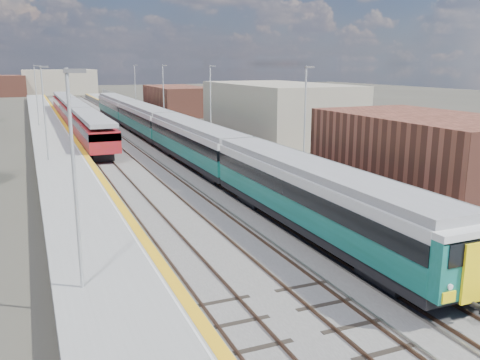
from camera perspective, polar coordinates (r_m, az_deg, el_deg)
ground at (r=61.03m, az=-11.67°, el=4.50°), size 320.00×320.00×0.00m
ballast_bed at (r=63.09m, az=-14.13°, el=4.68°), size 10.50×155.00×0.06m
tracks at (r=64.81m, az=-13.84°, el=4.97°), size 8.96×160.00×0.17m
platform_right at (r=64.54m, az=-7.51°, el=5.59°), size 4.70×155.00×8.52m
platform_left at (r=62.38m, az=-20.34°, el=4.63°), size 4.30×155.00×8.52m
green_train at (r=52.93m, az=-8.39°, el=5.79°), size 2.85×79.24×3.13m
red_train at (r=72.83m, az=-18.05°, el=7.11°), size 2.78×56.31×3.50m
tree_d at (r=77.26m, az=2.69°, el=9.00°), size 3.99×3.99×5.40m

